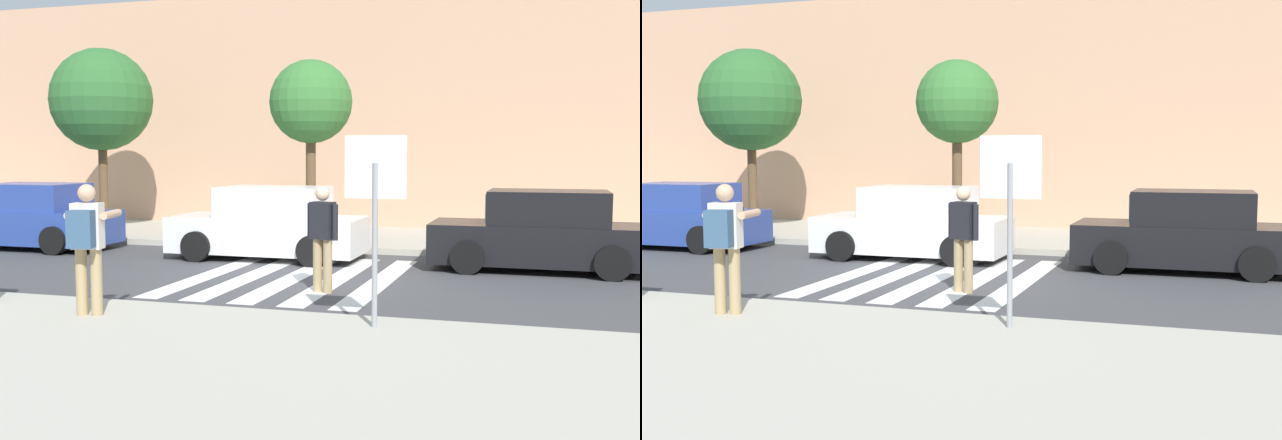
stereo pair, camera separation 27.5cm
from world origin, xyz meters
The scene contains 17 objects.
ground_plane centered at (0.00, 0.00, 0.00)m, with size 120.00×120.00×0.00m, color #424244.
sidewalk_near centered at (0.00, -6.20, 0.07)m, with size 60.00×6.00×0.14m, color #B2AD9E.
sidewalk_far centered at (0.00, 6.00, 0.07)m, with size 60.00×4.80×0.14m, color #B2AD9E.
building_facade_far centered at (0.00, 10.40, 3.47)m, with size 56.00×4.00×6.94m, color tan.
crosswalk_stripe_0 centered at (-1.60, 0.20, 0.00)m, with size 0.44×5.20×0.01m, color silver.
crosswalk_stripe_1 centered at (-0.80, 0.20, 0.00)m, with size 0.44×5.20×0.01m, color silver.
crosswalk_stripe_2 centered at (0.00, 0.20, 0.00)m, with size 0.44×5.20×0.01m, color silver.
crosswalk_stripe_3 centered at (0.80, 0.20, 0.00)m, with size 0.44×5.20×0.01m, color silver.
crosswalk_stripe_4 centered at (1.60, 0.20, 0.00)m, with size 0.44×5.20×0.01m, color silver.
stop_sign centered at (2.39, -3.78, 1.84)m, with size 0.76×0.08×2.34m.
photographer_with_backpack centered at (-1.34, -4.25, 1.17)m, with size 0.70×0.92×1.72m.
pedestrian_crossing centered at (0.92, -1.10, 0.97)m, with size 0.56×0.34×1.72m.
parked_car_blue centered at (-7.33, 2.30, 0.73)m, with size 4.10×1.92×1.55m.
parked_car_white centered at (-1.29, 2.30, 0.73)m, with size 4.10×1.92×1.55m.
parked_car_black centered at (4.29, 2.30, 0.73)m, with size 4.10×1.92×1.55m.
street_tree_west centered at (-7.19, 5.13, 3.68)m, with size 2.75×2.75×4.93m.
street_tree_center centered at (-1.04, 4.42, 3.44)m, with size 1.98×1.98×4.32m.
Camera 1 is at (4.38, -12.62, 2.27)m, focal length 42.00 mm.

